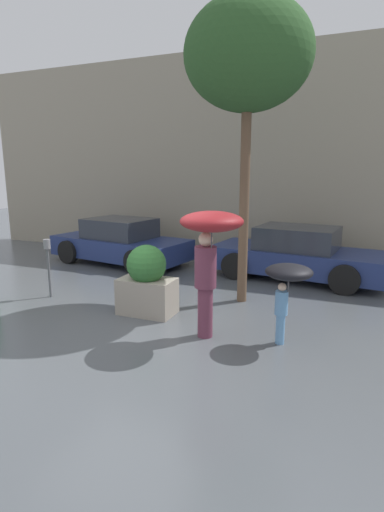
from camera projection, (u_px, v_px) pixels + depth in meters
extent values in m
plane|color=#51565B|center=(123.00, 335.00, 6.47)|extent=(40.00, 40.00, 0.00)
cube|color=#9E937F|center=(237.00, 158.00, 11.73)|extent=(18.00, 0.30, 6.00)
cube|color=#9E9384|center=(147.00, 296.00, 7.41)|extent=(1.03, 0.61, 0.67)
sphere|color=#337033|center=(146.00, 264.00, 7.29)|extent=(0.73, 0.73, 0.73)
cylinder|color=brown|center=(205.00, 312.00, 6.36)|extent=(0.24, 0.24, 0.82)
cylinder|color=brown|center=(206.00, 267.00, 6.20)|extent=(0.34, 0.34, 0.65)
sphere|color=beige|center=(206.00, 239.00, 6.11)|extent=(0.22, 0.22, 0.22)
cylinder|color=#4C4C51|center=(211.00, 244.00, 6.00)|extent=(0.02, 0.02, 0.70)
ellipsoid|color=maroon|center=(212.00, 221.00, 5.92)|extent=(0.96, 0.96, 0.31)
cylinder|color=#669ED1|center=(280.00, 329.00, 6.13)|extent=(0.14, 0.14, 0.47)
cylinder|color=#669ED1|center=(281.00, 303.00, 6.04)|extent=(0.20, 0.20, 0.37)
sphere|color=beige|center=(282.00, 287.00, 5.99)|extent=(0.13, 0.13, 0.13)
cylinder|color=#4C4C51|center=(288.00, 287.00, 5.95)|extent=(0.02, 0.02, 0.48)
ellipsoid|color=black|center=(289.00, 272.00, 5.90)|extent=(0.70, 0.70, 0.22)
cube|color=navy|center=(296.00, 260.00, 9.86)|extent=(4.30, 2.16, 0.56)
cube|color=#2D333D|center=(297.00, 238.00, 9.75)|extent=(2.02, 1.64, 0.54)
cylinder|color=black|center=(235.00, 266.00, 9.79)|extent=(0.68, 0.30, 0.66)
cylinder|color=black|center=(258.00, 254.00, 11.21)|extent=(0.68, 0.30, 0.66)
cylinder|color=black|center=(345.00, 280.00, 8.57)|extent=(0.68, 0.30, 0.66)
cylinder|color=black|center=(355.00, 264.00, 9.99)|extent=(0.68, 0.30, 0.66)
cube|color=navy|center=(121.00, 247.00, 11.52)|extent=(4.27, 2.32, 0.56)
cube|color=#2D333D|center=(120.00, 228.00, 11.41)|extent=(2.03, 1.70, 0.54)
cylinder|color=black|center=(68.00, 252.00, 11.51)|extent=(0.69, 0.33, 0.66)
cylinder|color=black|center=(109.00, 243.00, 12.89)|extent=(0.69, 0.33, 0.66)
cylinder|color=black|center=(136.00, 262.00, 10.21)|extent=(0.69, 0.33, 0.66)
cylinder|color=black|center=(173.00, 251.00, 11.59)|extent=(0.69, 0.33, 0.66)
cylinder|color=brown|center=(244.00, 202.00, 7.80)|extent=(0.19, 0.19, 4.03)
ellipsoid|color=#2D5628|center=(248.00, 55.00, 7.24)|extent=(2.36, 2.36, 2.01)
cylinder|color=#595B60|center=(49.00, 273.00, 8.36)|extent=(0.05, 0.05, 1.04)
cylinder|color=gray|center=(47.00, 244.00, 8.23)|extent=(0.14, 0.14, 0.20)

